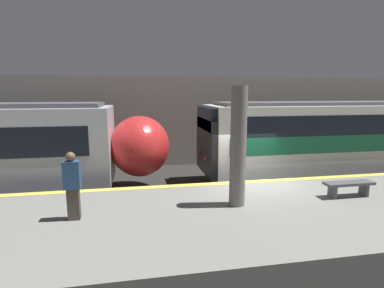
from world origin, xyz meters
name	(u,v)px	position (x,y,z in m)	size (l,w,h in m)	color
ground_plane	(255,207)	(0.00, 0.00, 0.00)	(120.00, 120.00, 0.00)	#282623
platform	(290,224)	(0.00, -2.51, 0.50)	(40.00, 5.03, 1.02)	slate
station_rear_barrier	(210,121)	(0.00, 6.89, 2.47)	(50.00, 0.15, 4.93)	#9E998E
support_pillar_near	(238,147)	(-1.42, -2.11, 2.63)	(0.43, 0.43, 3.24)	slate
person_waiting	(72,184)	(-5.64, -2.31, 1.89)	(0.38, 0.24, 1.68)	#473D33
platform_bench	(349,186)	(2.07, -2.07, 1.34)	(1.50, 0.40, 0.45)	#4C4C51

